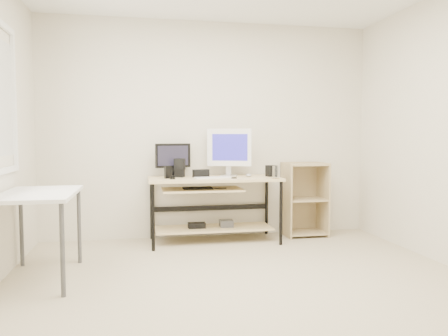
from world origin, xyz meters
TOP-DOWN VIEW (x-y plane):
  - room at (-0.14, 0.04)m, footprint 4.01×4.01m
  - desk at (-0.03, 1.66)m, footprint 1.50×0.65m
  - side_table at (-1.68, 0.60)m, footprint 0.60×1.00m
  - shelf_unit at (1.15, 1.82)m, footprint 0.50×0.40m
  - black_monitor at (-0.46, 1.86)m, footprint 0.42×0.18m
  - white_imac at (0.21, 1.80)m, footprint 0.51×0.23m
  - keyboard at (-0.03, 1.56)m, footprint 0.43×0.18m
  - mouse at (0.41, 1.67)m, footprint 0.07×0.11m
  - center_speaker at (-0.15, 1.70)m, footprint 0.19×0.11m
  - speaker_left at (-0.39, 1.78)m, footprint 0.14×0.14m
  - speaker_right at (0.69, 1.66)m, footprint 0.13×0.13m
  - audio_controller at (-0.53, 1.63)m, footprint 0.08×0.07m
  - volume_puck at (-0.49, 1.53)m, footprint 0.08×0.08m
  - smartphone at (0.21, 1.54)m, footprint 0.08×0.12m
  - coaster at (0.65, 1.38)m, footprint 0.09×0.09m
  - drinking_glass at (0.65, 1.38)m, footprint 0.07×0.07m

SIDE VIEW (x-z plane):
  - shelf_unit at x=1.15m, z-range 0.00..0.90m
  - desk at x=-0.03m, z-range 0.16..0.91m
  - side_table at x=-1.68m, z-range 0.30..1.05m
  - coaster at x=0.65m, z-range 0.75..0.76m
  - smartphone at x=0.21m, z-range 0.75..0.76m
  - keyboard at x=-0.03m, z-range 0.75..0.76m
  - volume_puck at x=-0.49m, z-range 0.75..0.78m
  - mouse at x=0.41m, z-range 0.75..0.79m
  - center_speaker at x=-0.15m, z-range 0.75..0.84m
  - speaker_right at x=0.69m, z-range 0.75..0.88m
  - audio_controller at x=-0.53m, z-range 0.75..0.89m
  - drinking_glass at x=0.65m, z-range 0.76..0.89m
  - speaker_left at x=-0.39m, z-range 0.76..0.97m
  - black_monitor at x=-0.46m, z-range 0.78..1.17m
  - white_imac at x=0.21m, z-range 0.79..1.36m
  - room at x=-0.14m, z-range 0.01..2.63m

